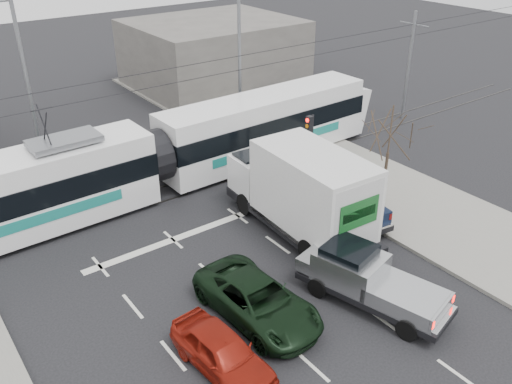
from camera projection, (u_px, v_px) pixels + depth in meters
ground at (292, 296)px, 20.05m from camera, size 120.00×120.00×0.00m
sidewalk_right at (443, 220)px, 24.74m from camera, size 6.00×60.00×0.15m
rails at (164, 193)px, 27.13m from camera, size 60.00×1.60×0.03m
building_right at (214, 53)px, 42.17m from camera, size 12.00×10.00×5.00m
bare_tree at (390, 134)px, 24.02m from camera, size 2.40×2.40×5.00m
traffic_signal at (310, 135)px, 26.76m from camera, size 0.44×0.44×3.60m
street_lamp_near at (237, 54)px, 31.39m from camera, size 2.38×0.25×9.00m
street_lamp_far at (23, 80)px, 26.78m from camera, size 2.38×0.25×9.00m
catenary at (158, 121)px, 25.31m from camera, size 60.00×0.20×7.00m
tram at (154, 157)px, 26.33m from camera, size 26.71×3.34×5.44m
silver_pickup at (365, 277)px, 19.43m from camera, size 3.20×5.85×2.02m
box_truck at (302, 192)px, 23.08m from camera, size 3.16×8.11×3.99m
navy_pickup at (337, 195)px, 24.78m from camera, size 2.54×5.32×2.15m
green_car at (257, 300)px, 18.76m from camera, size 2.66×5.25×1.42m
red_car at (222, 352)px, 16.65m from camera, size 1.92×4.10×1.36m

